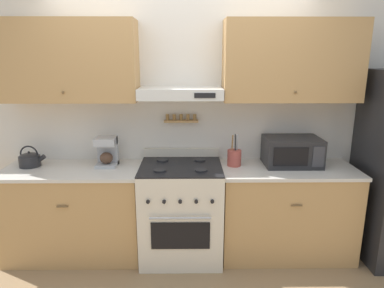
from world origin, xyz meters
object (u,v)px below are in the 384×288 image
Objects in this scene: utensil_crock at (234,157)px; stove_range at (181,211)px; microwave at (292,151)px; tea_kettle at (30,159)px; coffee_maker at (107,151)px.

stove_range is at bearing -168.35° from utensil_crock.
utensil_crock reaches higher than microwave.
stove_range is at bearing -4.18° from tea_kettle.
tea_kettle is at bearing -180.00° from utensil_crock.
stove_range is 3.59× the size of coffee_maker.
tea_kettle is at bearing 175.82° from stove_range.
tea_kettle is 1.97m from utensil_crock.
tea_kettle reaches higher than stove_range.
utensil_crock is at bearing -178.18° from microwave.
coffee_maker is 1.79m from microwave.
tea_kettle is 0.91× the size of coffee_maker.
utensil_crock is at bearing 11.65° from stove_range.
stove_range is 1.22m from microwave.
coffee_maker reaches higher than stove_range.
utensil_crock is (0.51, 0.11, 0.51)m from stove_range.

